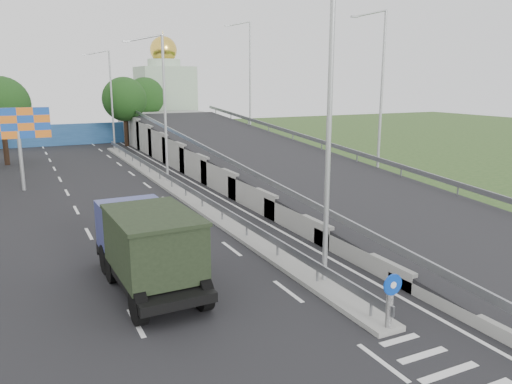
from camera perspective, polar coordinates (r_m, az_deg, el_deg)
ground at (r=14.30m, az=20.85°, el=-18.64°), size 160.00×160.00×0.00m
road_surface at (r=29.69m, az=-12.92°, el=-1.76°), size 26.00×90.00×0.04m
median at (r=34.17m, az=-9.59°, el=0.44°), size 1.00×44.00×0.20m
overpass_ramp at (r=36.64m, az=1.65°, el=4.06°), size 10.00×50.00×3.50m
median_guardrail at (r=34.04m, az=-9.63°, el=1.51°), size 0.09×44.00×0.71m
sign_bollard at (r=15.19m, az=15.10°, el=-11.91°), size 0.64×0.23×1.67m
lamp_post_near at (r=17.01m, az=7.82°, el=7.74°), size 2.74×0.18×10.08m
lamp_post_mid at (r=35.40m, az=-10.70°, el=10.15°), size 2.74×0.18×10.08m
lamp_post_far at (r=54.92m, az=-16.39°, el=10.68°), size 2.74×0.18×10.08m
blue_wall at (r=60.63m, az=-20.95°, el=6.13°), size 30.00×0.50×2.40m
church at (r=70.80m, az=-10.34°, el=10.92°), size 7.00×7.00×13.80m
billboard at (r=36.22m, az=-25.58°, el=6.61°), size 4.00×0.24×5.50m
tree_left_mid at (r=48.14m, az=-27.13°, el=8.85°), size 4.80×4.80×7.60m
tree_median_far at (r=57.26m, az=-14.82°, el=10.20°), size 4.80×4.80×7.60m
tree_ramp_far at (r=64.96m, az=-12.56°, el=10.56°), size 4.80×4.80×7.60m
dump_truck at (r=18.02m, az=-12.34°, el=-5.78°), size 2.74×6.74×2.94m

